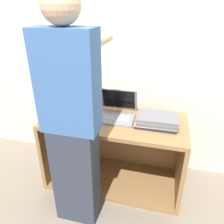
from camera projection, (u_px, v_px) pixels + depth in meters
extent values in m
plane|color=#756B5B|center=(106.00, 201.00, 2.06)|extent=(12.00, 12.00, 0.00)
cube|color=beige|center=(125.00, 58.00, 2.15)|extent=(8.00, 0.05, 2.40)
cube|color=olive|center=(114.00, 121.00, 2.01)|extent=(1.31, 0.61, 0.04)
cube|color=olive|center=(114.00, 178.00, 2.32)|extent=(1.31, 0.61, 0.04)
cube|color=olive|center=(56.00, 142.00, 2.31)|extent=(0.04, 0.61, 0.65)
cube|color=olive|center=(181.00, 162.00, 2.02)|extent=(0.04, 0.61, 0.65)
cube|color=olive|center=(121.00, 136.00, 2.41)|extent=(1.24, 0.04, 0.65)
cube|color=gray|center=(114.00, 118.00, 2.00)|extent=(0.35, 0.24, 0.02)
cube|color=gray|center=(115.00, 117.00, 2.00)|extent=(0.29, 0.13, 0.00)
cube|color=gray|center=(119.00, 99.00, 2.09)|extent=(0.35, 0.09, 0.23)
cube|color=black|center=(119.00, 99.00, 2.09)|extent=(0.31, 0.08, 0.20)
cube|color=#B7B7BC|center=(75.00, 114.00, 2.08)|extent=(0.35, 0.24, 0.02)
cube|color=#232326|center=(76.00, 111.00, 2.08)|extent=(0.36, 0.25, 0.02)
cube|color=#B7B7BC|center=(76.00, 110.00, 2.06)|extent=(0.36, 0.25, 0.02)
cube|color=#232326|center=(76.00, 107.00, 2.06)|extent=(0.36, 0.26, 0.02)
cube|color=#B7B7BC|center=(75.00, 106.00, 2.04)|extent=(0.36, 0.25, 0.02)
cube|color=slate|center=(75.00, 104.00, 2.03)|extent=(0.36, 0.26, 0.02)
cube|color=#232326|center=(156.00, 124.00, 1.91)|extent=(0.36, 0.25, 0.02)
cube|color=#B7B7BC|center=(156.00, 121.00, 1.91)|extent=(0.36, 0.26, 0.02)
cube|color=slate|center=(157.00, 120.00, 1.89)|extent=(0.36, 0.26, 0.02)
cube|color=slate|center=(158.00, 117.00, 1.89)|extent=(0.36, 0.25, 0.02)
cube|color=#2D3342|center=(77.00, 175.00, 1.76)|extent=(0.34, 0.20, 0.87)
cube|color=#38609E|center=(68.00, 83.00, 1.42)|extent=(0.40, 0.20, 0.69)
sphere|color=#DBAD89|center=(60.00, 4.00, 1.21)|extent=(0.23, 0.23, 0.23)
cylinder|color=#DBAD89|center=(60.00, 38.00, 1.57)|extent=(0.07, 0.32, 0.07)
cylinder|color=#DBAD89|center=(102.00, 40.00, 1.50)|extent=(0.07, 0.32, 0.07)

